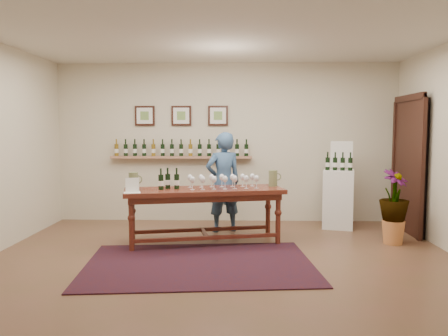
{
  "coord_description": "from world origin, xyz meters",
  "views": [
    {
      "loc": [
        0.16,
        -5.26,
        1.63
      ],
      "look_at": [
        0.0,
        0.8,
        1.1
      ],
      "focal_mm": 35.0,
      "sensor_mm": 36.0,
      "label": 1
    }
  ],
  "objects_px": {
    "tasting_table": "(204,197)",
    "display_pedestal": "(338,199)",
    "person": "(223,182)",
    "potted_plant": "(394,207)"
  },
  "relations": [
    {
      "from": "tasting_table",
      "to": "display_pedestal",
      "type": "relative_size",
      "value": 2.42
    },
    {
      "from": "display_pedestal",
      "to": "person",
      "type": "height_order",
      "value": "person"
    },
    {
      "from": "display_pedestal",
      "to": "person",
      "type": "xyz_separation_m",
      "value": [
        -1.91,
        -0.32,
        0.31
      ]
    },
    {
      "from": "tasting_table",
      "to": "potted_plant",
      "type": "bearing_deg",
      "value": -11.06
    },
    {
      "from": "tasting_table",
      "to": "display_pedestal",
      "type": "xyz_separation_m",
      "value": [
        2.16,
        1.08,
        -0.19
      ]
    },
    {
      "from": "potted_plant",
      "to": "person",
      "type": "distance_m",
      "value": 2.57
    },
    {
      "from": "potted_plant",
      "to": "person",
      "type": "xyz_separation_m",
      "value": [
        -2.46,
        0.72,
        0.26
      ]
    },
    {
      "from": "tasting_table",
      "to": "potted_plant",
      "type": "relative_size",
      "value": 2.54
    },
    {
      "from": "display_pedestal",
      "to": "potted_plant",
      "type": "distance_m",
      "value": 1.18
    },
    {
      "from": "person",
      "to": "tasting_table",
      "type": "bearing_deg",
      "value": 50.84
    }
  ]
}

